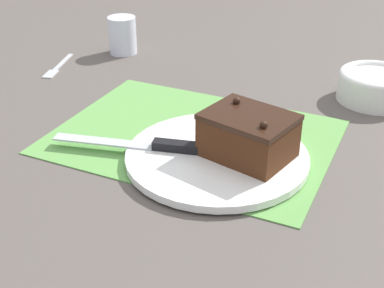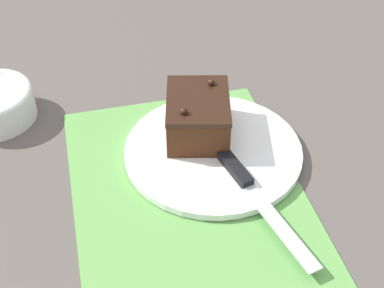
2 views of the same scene
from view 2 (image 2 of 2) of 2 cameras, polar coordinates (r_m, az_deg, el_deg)
ground_plane at (r=0.81m, az=-0.51°, el=-5.03°), size 3.00×3.00×0.00m
placemat_woven at (r=0.81m, az=-0.51°, el=-4.93°), size 0.46×0.34×0.00m
cake_plate at (r=0.86m, az=2.26°, el=-0.73°), size 0.29×0.29×0.01m
chocolate_cake at (r=0.86m, az=0.63°, el=3.05°), size 0.15×0.13×0.08m
serving_knife at (r=0.79m, az=6.11°, el=-4.52°), size 0.24×0.08×0.01m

